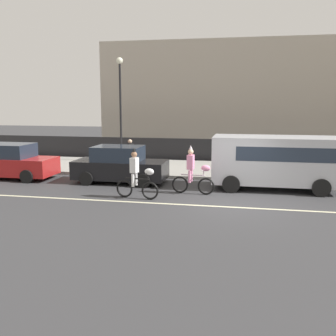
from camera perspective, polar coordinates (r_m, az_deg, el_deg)
The scene contains 12 objects.
ground_plane at distance 14.23m, azimuth 9.73°, elevation -5.13°, with size 80.00×80.00×0.00m, color #38383A.
road_centre_line at distance 13.74m, azimuth 9.67°, elevation -5.64°, with size 36.00×0.14×0.01m, color beige.
sidewalk_curb at distance 20.57m, azimuth 10.27°, elevation -0.36°, with size 60.00×5.00×0.15m, color #9E9B93.
fence_line at distance 23.35m, azimuth 10.46°, elevation 2.37°, with size 40.00×0.08×1.40m, color black.
building_backdrop at distance 31.95m, azimuth 17.68°, elevation 9.79°, with size 28.00×8.00×7.83m, color #B2A899.
parade_cyclist_zebra at distance 14.64m, azimuth -4.49°, elevation -1.22°, with size 1.71×0.52×1.92m.
parade_cyclist_pink at distance 15.36m, azimuth 3.70°, elevation -0.70°, with size 1.72×0.50×1.92m.
parked_van_silver at distance 16.67m, azimuth 15.47°, elevation 1.31°, with size 5.00×2.22×2.18m.
parked_car_red at distance 19.88m, azimuth -21.82°, elevation 0.81°, with size 4.10×1.92×1.64m.
parked_car_black at distance 17.60m, azimuth -6.99°, elevation 0.38°, with size 4.10×1.92×1.64m.
street_lamp_post at distance 22.71m, azimuth -6.94°, elevation 10.57°, with size 0.36×0.36×5.86m.
pedestrian_onlooker at distance 19.30m, azimuth -5.50°, elevation 1.92°, with size 0.32×0.20×1.62m.
Camera 1 is at (0.31, -13.76, 3.60)m, focal length 42.00 mm.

